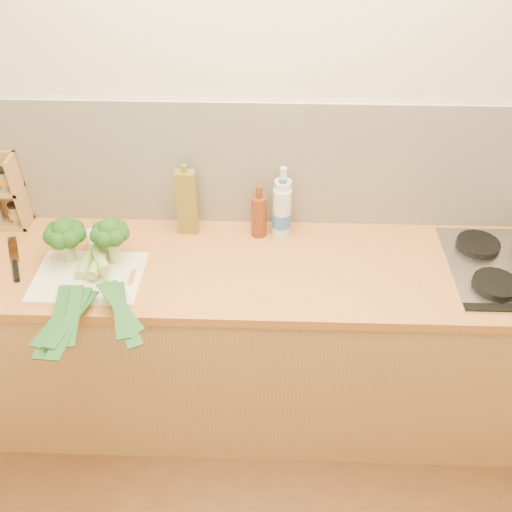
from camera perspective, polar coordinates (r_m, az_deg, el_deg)
The scene contains 13 objects.
room_shell at distance 2.31m, azimuth 0.72°, elevation 8.99°, with size 3.50×3.50×3.50m.
counter at distance 2.54m, azimuth 0.43°, elevation -8.58°, with size 3.20×0.62×0.90m.
chopping_board at distance 2.25m, azimuth -16.38°, elevation -2.03°, with size 0.41×0.30×0.01m, color white.
broccoli_left at distance 2.27m, azimuth -18.57°, elevation 2.14°, with size 0.16×0.16×0.19m.
broccoli_right at distance 2.22m, azimuth -14.41°, elevation 2.23°, with size 0.15×0.15×0.19m.
leek_front at distance 2.22m, azimuth -17.29°, elevation -2.04°, with size 0.11×0.66×0.04m.
leek_mid at distance 2.17m, azimuth -16.24°, elevation -2.18°, with size 0.11×0.64×0.04m.
leek_back at distance 2.16m, azimuth -14.85°, elevation -1.46°, with size 0.35×0.62×0.04m.
chefs_knife at distance 2.40m, azimuth -22.95°, elevation -0.86°, with size 0.15×0.29×0.02m.
oil_tin at distance 2.33m, azimuth -6.91°, elevation 5.38°, with size 0.08×0.05×0.32m.
glass_bottle at distance 2.32m, azimuth 2.65°, elevation 4.97°, with size 0.07×0.07×0.31m.
amber_bottle at distance 2.33m, azimuth 0.30°, elevation 4.11°, with size 0.06×0.06×0.23m.
water_bottle at distance 2.33m, azimuth 2.59°, elevation 4.27°, with size 0.08×0.08×0.25m.
Camera 1 is at (0.04, -0.51, 2.33)m, focal length 40.00 mm.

